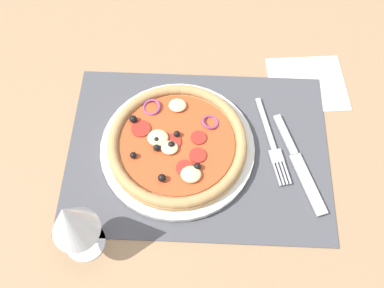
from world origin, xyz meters
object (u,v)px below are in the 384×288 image
Objects in this scene: plate at (178,146)px; wine_glass at (71,221)px; pizza at (177,141)px; fork at (272,145)px; knife at (299,164)px; napkin at (307,84)px.

wine_glass reaches higher than plate.
pizza is 16.97cm from fork.
knife is 1.30× the size of wine_glass.
wine_glass is (34.87, 15.22, 9.50)cm from knife.
fork is 0.92× the size of knife.
plate is 24.24cm from wine_glass.
knife is at bearing 80.23° from napkin.
pizza is (0.04, 0.01, 1.60)cm from plate.
knife is 39.21cm from wine_glass.
wine_glass is 51.14cm from napkin.
wine_glass reaches higher than fork.
fork is 5.65cm from knife.
wine_glass reaches higher than pizza.
plate reaches higher than napkin.
wine_glass is (13.71, 17.72, 9.24)cm from plate.
plate is at bearing -167.67° from pizza.
pizza is at bearing 12.33° from plate.
fork is at bearing -148.75° from knife.
knife is 1.34× the size of napkin.
pizza reaches higher than plate.
knife is (-21.15, 2.50, -0.25)cm from plate.
plate is at bearing -116.15° from knife.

